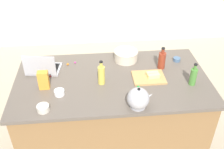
{
  "coord_description": "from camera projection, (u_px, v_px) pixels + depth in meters",
  "views": [
    {
      "loc": [
        -0.19,
        -1.97,
        2.33
      ],
      "look_at": [
        0.0,
        0.0,
        0.95
      ],
      "focal_mm": 42.45,
      "sensor_mm": 36.0,
      "label": 1
    }
  ],
  "objects": [
    {
      "name": "candy_0",
      "position": [
        75.0,
        63.0,
        2.66
      ],
      "size": [
        0.02,
        0.02,
        0.02
      ],
      "primitive_type": "sphere",
      "color": "#CC3399",
      "rests_on": "island_counter"
    },
    {
      "name": "ground_plane",
      "position": [
        112.0,
        144.0,
        2.96
      ],
      "size": [
        12.0,
        12.0,
        0.0
      ],
      "primitive_type": "plane",
      "color": "#B7A88E"
    },
    {
      "name": "laptop",
      "position": [
        43.0,
        68.0,
        2.51
      ],
      "size": [
        0.34,
        0.27,
        0.22
      ],
      "color": "#B7B7BC",
      "rests_on": "island_counter"
    },
    {
      "name": "kettle",
      "position": [
        138.0,
        99.0,
        2.09
      ],
      "size": [
        0.21,
        0.18,
        0.2
      ],
      "color": "#ADADB2",
      "rests_on": "island_counter"
    },
    {
      "name": "bottle_soy",
      "position": [
        162.0,
        60.0,
        2.55
      ],
      "size": [
        0.07,
        0.07,
        0.22
      ],
      "color": "maroon",
      "rests_on": "island_counter"
    },
    {
      "name": "candy_1",
      "position": [
        59.0,
        90.0,
        2.29
      ],
      "size": [
        0.02,
        0.02,
        0.02
      ],
      "primitive_type": "sphere",
      "color": "yellow",
      "rests_on": "island_counter"
    },
    {
      "name": "candy_bag",
      "position": [
        44.0,
        80.0,
        2.28
      ],
      "size": [
        0.09,
        0.06,
        0.17
      ],
      "primitive_type": "cube",
      "color": "gold",
      "rests_on": "island_counter"
    },
    {
      "name": "bottle_olive",
      "position": [
        193.0,
        76.0,
        2.33
      ],
      "size": [
        0.06,
        0.06,
        0.22
      ],
      "color": "#4C8C38",
      "rests_on": "island_counter"
    },
    {
      "name": "cutting_board",
      "position": [
        149.0,
        77.0,
        2.45
      ],
      "size": [
        0.3,
        0.22,
        0.02
      ],
      "primitive_type": "cube",
      "color": "tan",
      "rests_on": "island_counter"
    },
    {
      "name": "ramekin_wide",
      "position": [
        59.0,
        92.0,
        2.25
      ],
      "size": [
        0.09,
        0.09,
        0.04
      ],
      "primitive_type": "cylinder",
      "color": "white",
      "rests_on": "island_counter"
    },
    {
      "name": "ramekin_small",
      "position": [
        43.0,
        108.0,
        2.08
      ],
      "size": [
        0.1,
        0.1,
        0.05
      ],
      "primitive_type": "cylinder",
      "color": "beige",
      "rests_on": "island_counter"
    },
    {
      "name": "candy_2",
      "position": [
        68.0,
        64.0,
        2.63
      ],
      "size": [
        0.02,
        0.02,
        0.02
      ],
      "primitive_type": "sphere",
      "color": "orange",
      "rests_on": "island_counter"
    },
    {
      "name": "butter_stick_right",
      "position": [
        152.0,
        73.0,
        2.45
      ],
      "size": [
        0.11,
        0.04,
        0.04
      ],
      "primitive_type": "cube",
      "rotation": [
        0.0,
        0.0,
        0.08
      ],
      "color": "#F4E58C",
      "rests_on": "cutting_board"
    },
    {
      "name": "candy_4",
      "position": [
        138.0,
        87.0,
        2.33
      ],
      "size": [
        0.02,
        0.02,
        0.02
      ],
      "primitive_type": "sphere",
      "color": "green",
      "rests_on": "island_counter"
    },
    {
      "name": "island_counter",
      "position": [
        112.0,
        115.0,
        2.7
      ],
      "size": [
        1.79,
        0.97,
        0.9
      ],
      "color": "olive",
      "rests_on": "ground"
    },
    {
      "name": "butter_stick_left",
      "position": [
        154.0,
        76.0,
        2.42
      ],
      "size": [
        0.11,
        0.05,
        0.04
      ],
      "primitive_type": "cube",
      "rotation": [
        0.0,
        0.0,
        0.11
      ],
      "color": "#F4E58C",
      "rests_on": "cutting_board"
    },
    {
      "name": "ramekin_medium",
      "position": [
        177.0,
        59.0,
        2.69
      ],
      "size": [
        0.07,
        0.07,
        0.04
      ],
      "primitive_type": "cylinder",
      "color": "slate",
      "rests_on": "island_counter"
    },
    {
      "name": "candy_3",
      "position": [
        50.0,
        76.0,
        2.47
      ],
      "size": [
        0.02,
        0.02,
        0.02
      ],
      "primitive_type": "sphere",
      "color": "red",
      "rests_on": "island_counter"
    },
    {
      "name": "bottle_oil",
      "position": [
        101.0,
        75.0,
        2.34
      ],
      "size": [
        0.06,
        0.06,
        0.23
      ],
      "color": "#DBC64C",
      "rests_on": "island_counter"
    },
    {
      "name": "mixing_bowl_large",
      "position": [
        126.0,
        55.0,
        2.69
      ],
      "size": [
        0.24,
        0.24,
        0.11
      ],
      "color": "beige",
      "rests_on": "island_counter"
    }
  ]
}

